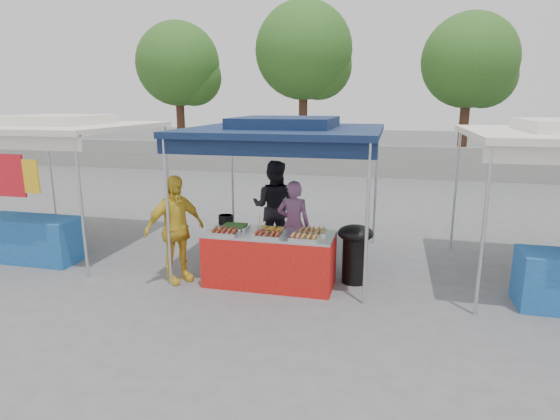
% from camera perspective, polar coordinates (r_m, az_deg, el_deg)
% --- Properties ---
extents(ground_plane, '(80.00, 80.00, 0.00)m').
position_cam_1_polar(ground_plane, '(7.62, -1.07, -8.73)').
color(ground_plane, '#5D5E60').
extents(back_wall, '(40.00, 0.25, 1.20)m').
position_cam_1_polar(back_wall, '(18.06, 7.78, 5.99)').
color(back_wall, gray).
rests_on(back_wall, ground_plane).
extents(main_canopy, '(3.20, 3.20, 2.57)m').
position_cam_1_polar(main_canopy, '(8.02, 0.63, 9.82)').
color(main_canopy, silver).
rests_on(main_canopy, ground_plane).
extents(neighbor_stall_left, '(3.20, 3.20, 2.57)m').
position_cam_1_polar(neighbor_stall_left, '(9.79, -26.65, 4.52)').
color(neighbor_stall_left, silver).
rests_on(neighbor_stall_left, ground_plane).
extents(tree_0, '(3.63, 3.59, 6.17)m').
position_cam_1_polar(tree_0, '(21.69, -11.88, 16.62)').
color(tree_0, '#43271A').
rests_on(tree_0, ground_plane).
extents(tree_1, '(3.95, 3.95, 6.79)m').
position_cam_1_polar(tree_1, '(20.16, 3.37, 18.36)').
color(tree_1, '#43271A').
rests_on(tree_1, ground_plane).
extents(tree_2, '(3.57, 3.52, 6.05)m').
position_cam_1_polar(tree_2, '(19.77, 22.46, 16.04)').
color(tree_2, '#43271A').
rests_on(tree_2, ground_plane).
extents(vendor_table, '(2.00, 0.80, 0.85)m').
position_cam_1_polar(vendor_table, '(7.38, -1.28, -5.95)').
color(vendor_table, red).
rests_on(vendor_table, ground_plane).
extents(food_tray_fl, '(0.42, 0.30, 0.07)m').
position_cam_1_polar(food_tray_fl, '(7.21, -6.77, -2.68)').
color(food_tray_fl, silver).
rests_on(food_tray_fl, vendor_table).
extents(food_tray_fm, '(0.42, 0.30, 0.07)m').
position_cam_1_polar(food_tray_fm, '(7.01, -1.55, -3.05)').
color(food_tray_fm, silver).
rests_on(food_tray_fm, vendor_table).
extents(food_tray_fr, '(0.42, 0.30, 0.07)m').
position_cam_1_polar(food_tray_fr, '(6.89, 2.93, -3.35)').
color(food_tray_fr, silver).
rests_on(food_tray_fr, vendor_table).
extents(food_tray_bl, '(0.42, 0.30, 0.07)m').
position_cam_1_polar(food_tray_bl, '(7.48, -5.50, -2.04)').
color(food_tray_bl, silver).
rests_on(food_tray_bl, vendor_table).
extents(food_tray_bm, '(0.42, 0.30, 0.07)m').
position_cam_1_polar(food_tray_bm, '(7.28, -1.04, -2.41)').
color(food_tray_bm, silver).
rests_on(food_tray_bm, vendor_table).
extents(food_tray_br, '(0.42, 0.30, 0.07)m').
position_cam_1_polar(food_tray_br, '(7.20, 4.00, -2.64)').
color(food_tray_br, silver).
rests_on(food_tray_br, vendor_table).
extents(cooking_pot, '(0.25, 0.25, 0.14)m').
position_cam_1_polar(cooking_pot, '(7.80, -6.61, -1.14)').
color(cooking_pot, black).
rests_on(cooking_pot, vendor_table).
extents(skewer_cup, '(0.09, 0.09, 0.11)m').
position_cam_1_polar(skewer_cup, '(7.14, -2.46, -2.57)').
color(skewer_cup, silver).
rests_on(skewer_cup, vendor_table).
extents(wok_burner, '(0.56, 0.56, 0.95)m').
position_cam_1_polar(wok_burner, '(7.51, 9.12, -4.67)').
color(wok_burner, black).
rests_on(wok_burner, ground_plane).
extents(crate_left, '(0.51, 0.36, 0.31)m').
position_cam_1_polar(crate_left, '(8.20, -3.58, -5.98)').
color(crate_left, '#143CA9').
rests_on(crate_left, ground_plane).
extents(crate_right, '(0.50, 0.35, 0.30)m').
position_cam_1_polar(crate_right, '(8.07, 2.26, -6.29)').
color(crate_right, '#143CA9').
rests_on(crate_right, ground_plane).
extents(crate_stacked, '(0.49, 0.34, 0.30)m').
position_cam_1_polar(crate_stacked, '(7.98, 2.28, -4.27)').
color(crate_stacked, '#143CA9').
rests_on(crate_stacked, crate_right).
extents(vendor_woman, '(0.60, 0.43, 1.53)m').
position_cam_1_polar(vendor_woman, '(8.04, 1.64, -1.77)').
color(vendor_woman, '#8F5B85').
rests_on(vendor_woman, ground_plane).
extents(helper_man, '(0.88, 0.69, 1.76)m').
position_cam_1_polar(helper_man, '(8.86, -0.73, 0.41)').
color(helper_man, black).
rests_on(helper_man, ground_plane).
extents(customer_person, '(0.94, 1.06, 1.73)m').
position_cam_1_polar(customer_person, '(7.56, -12.68, -2.31)').
color(customer_person, yellow).
rests_on(customer_person, ground_plane).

